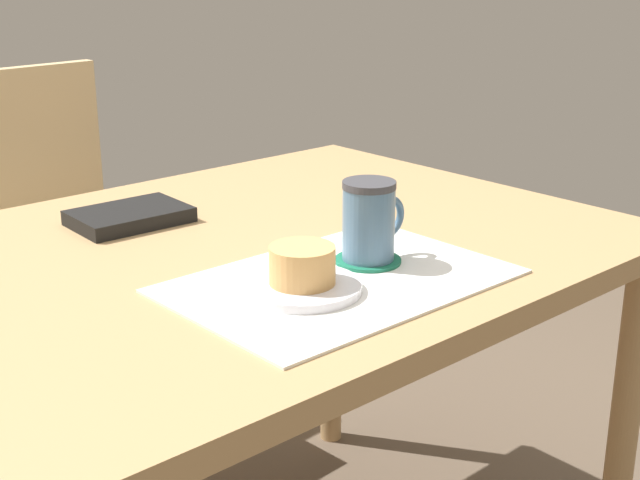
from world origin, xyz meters
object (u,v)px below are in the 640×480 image
Objects in this scene: wooden_chair at (58,244)px; coffee_mug at (370,220)px; pastry_plate at (302,287)px; small_book at (130,216)px; pastry at (302,265)px; dining_table at (250,289)px.

wooden_chair reaches higher than coffee_mug.
small_book is (-0.01, 0.42, 0.00)m from pastry_plate.
dining_table is at bearing 70.30° from pastry.
coffee_mug reaches higher than pastry.
coffee_mug reaches higher than pastry_plate.
small_book reaches higher than dining_table.
coffee_mug is at bearing -66.65° from small_book.
small_book is (-0.08, 0.21, 0.09)m from dining_table.
pastry_plate is 1.37× the size of coffee_mug.
coffee_mug is at bearing 9.12° from pastry_plate.
wooden_chair reaches higher than pastry.
dining_table is 10.05× the size of coffee_mug.
wooden_chair is at bearing 78.88° from small_book.
pastry is (-0.13, -1.01, 0.26)m from wooden_chair.
wooden_chair is 1.04m from pastry_plate.
pastry is (0.00, 0.00, 0.03)m from pastry_plate.
small_book is (-0.14, -0.59, 0.23)m from wooden_chair.
coffee_mug is at bearing 87.33° from wooden_chair.
dining_table is at bearing 110.39° from coffee_mug.
small_book reaches higher than pastry_plate.
pastry_plate is at bearing 180.00° from pastry.
dining_table is 0.81m from wooden_chair.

